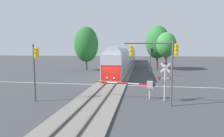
% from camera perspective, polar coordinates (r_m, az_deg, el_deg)
% --- Properties ---
extents(ground_plane, '(220.00, 220.00, 0.00)m').
position_cam_1_polar(ground_plane, '(26.52, -0.38, -4.96)').
color(ground_plane, '#3D3D42').
extents(road_centre_stripe, '(44.00, 0.20, 0.01)m').
position_cam_1_polar(road_centre_stripe, '(26.52, -0.38, -4.95)').
color(road_centre_stripe, beige).
rests_on(road_centre_stripe, ground).
extents(railway_track, '(4.40, 80.00, 0.32)m').
position_cam_1_polar(railway_track, '(26.50, -0.38, -4.75)').
color(railway_track, slate).
rests_on(railway_track, ground).
extents(commuter_train, '(3.04, 60.48, 5.16)m').
position_cam_1_polar(commuter_train, '(54.00, 4.35, 3.47)').
color(commuter_train, '#B2B7C1').
rests_on(commuter_train, railway_track).
extents(crossing_gate_near, '(6.05, 0.40, 1.80)m').
position_cam_1_polar(crossing_gate_near, '(19.23, 9.23, -4.90)').
color(crossing_gate_near, '#B7B7BC').
rests_on(crossing_gate_near, ground).
extents(crossing_signal_mast, '(1.36, 0.44, 3.80)m').
position_cam_1_polar(crossing_signal_mast, '(18.79, 15.65, -2.48)').
color(crossing_signal_mast, '#B2B2B7').
rests_on(crossing_signal_mast, ground).
extents(traffic_signal_near_right, '(4.57, 0.38, 5.73)m').
position_cam_1_polar(traffic_signal_near_right, '(16.82, 13.82, 3.46)').
color(traffic_signal_near_right, '#4C4C51').
rests_on(traffic_signal_near_right, ground).
extents(traffic_signal_near_left, '(0.53, 0.38, 5.42)m').
position_cam_1_polar(traffic_signal_near_left, '(19.10, -22.09, 1.40)').
color(traffic_signal_near_left, '#4C4C51').
rests_on(traffic_signal_near_left, ground).
extents(traffic_signal_far_side, '(0.53, 0.38, 5.43)m').
position_cam_1_polar(traffic_signal_far_side, '(34.68, 11.71, 3.52)').
color(traffic_signal_far_side, '#4C4C51').
rests_on(traffic_signal_far_side, ground).
extents(oak_far_right, '(4.62, 4.62, 8.89)m').
position_cam_1_polar(oak_far_right, '(46.41, 15.98, 6.81)').
color(oak_far_right, brown).
rests_on(oak_far_right, ground).
extents(oak_behind_train, '(5.63, 5.63, 10.21)m').
position_cam_1_polar(oak_behind_train, '(45.13, -7.74, 7.20)').
color(oak_behind_train, '#4C3828').
rests_on(oak_behind_train, ground).
extents(elm_centre_background, '(5.83, 5.83, 10.85)m').
position_cam_1_polar(elm_centre_background, '(49.21, 13.49, 7.72)').
color(elm_centre_background, brown).
rests_on(elm_centre_background, ground).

